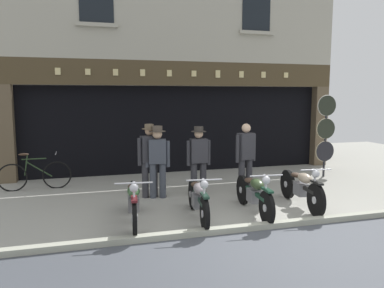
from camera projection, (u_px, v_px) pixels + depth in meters
The scene contains 14 objects.
ground at pixel (282, 257), 5.46m from camera, with size 21.97×22.00×0.18m.
shop_facade at pixel (167, 111), 12.83m from camera, with size 10.27×4.42×6.66m.
motorcycle_left at pixel (134, 201), 6.77m from camera, with size 0.62×2.01×0.90m.
motorcycle_center_left at pixel (198, 198), 6.99m from camera, with size 0.62×1.91×0.89m.
motorcycle_center at pixel (254, 193), 7.30m from camera, with size 0.62×1.95×0.90m.
motorcycle_center_right at pixel (301, 187), 7.75m from camera, with size 0.62×1.97×0.92m.
salesman_left at pixel (158, 158), 8.39m from camera, with size 0.55×0.37×1.64m.
shopkeeper_center at pixel (199, 158), 8.51m from camera, with size 0.56×0.34×1.62m.
salesman_right at pixel (246, 155), 8.71m from camera, with size 0.55×0.31×1.67m.
assistant_far_right at pixel (150, 157), 8.46m from camera, with size 0.55×0.33×1.68m.
tyre_sign_pole at pixel (326, 130), 10.57m from camera, with size 0.59×0.06×2.33m.
advert_board_near at pixel (119, 115), 10.84m from camera, with size 0.82×0.03×1.06m.
advert_board_far at pixel (83, 114), 10.56m from camera, with size 0.80×0.03×1.01m.
leaning_bicycle at pixel (35, 175), 9.20m from camera, with size 1.72×0.50×0.94m.
Camera 1 is at (-2.69, -5.63, 2.31)m, focal length 34.92 mm.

